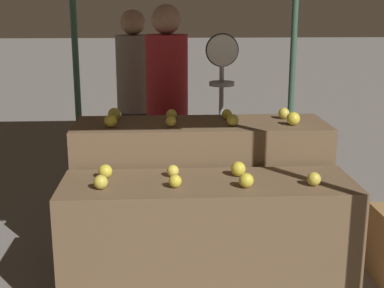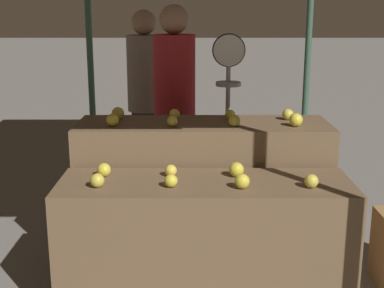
# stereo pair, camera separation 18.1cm
# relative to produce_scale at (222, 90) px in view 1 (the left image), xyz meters

# --- Properties ---
(display_counter_front) EXTENTS (1.72, 0.55, 0.80)m
(display_counter_front) POSITION_rel_produce_scale_xyz_m (-0.21, -1.24, -0.75)
(display_counter_front) COLOR brown
(display_counter_front) RESTS_ON ground_plane
(display_counter_back) EXTENTS (1.72, 0.55, 1.02)m
(display_counter_back) POSITION_rel_produce_scale_xyz_m (-0.21, -0.64, -0.64)
(display_counter_back) COLOR brown
(display_counter_back) RESTS_ON ground_plane
(apple_front_0) EXTENTS (0.08, 0.08, 0.08)m
(apple_front_0) POSITION_rel_produce_scale_xyz_m (-0.82, -1.34, -0.31)
(apple_front_0) COLOR gold
(apple_front_0) RESTS_ON display_counter_front
(apple_front_1) EXTENTS (0.08, 0.08, 0.08)m
(apple_front_1) POSITION_rel_produce_scale_xyz_m (-0.40, -1.34, -0.31)
(apple_front_1) COLOR gold
(apple_front_1) RESTS_ON display_counter_front
(apple_front_2) EXTENTS (0.08, 0.08, 0.08)m
(apple_front_2) POSITION_rel_produce_scale_xyz_m (-0.01, -1.36, -0.30)
(apple_front_2) COLOR gold
(apple_front_2) RESTS_ON display_counter_front
(apple_front_3) EXTENTS (0.08, 0.08, 0.08)m
(apple_front_3) POSITION_rel_produce_scale_xyz_m (0.38, -1.35, -0.31)
(apple_front_3) COLOR gold
(apple_front_3) RESTS_ON display_counter_front
(apple_front_4) EXTENTS (0.08, 0.08, 0.08)m
(apple_front_4) POSITION_rel_produce_scale_xyz_m (-0.81, -1.14, -0.30)
(apple_front_4) COLOR gold
(apple_front_4) RESTS_ON display_counter_front
(apple_front_5) EXTENTS (0.07, 0.07, 0.07)m
(apple_front_5) POSITION_rel_produce_scale_xyz_m (-0.41, -1.14, -0.31)
(apple_front_5) COLOR yellow
(apple_front_5) RESTS_ON display_counter_front
(apple_front_6) EXTENTS (0.09, 0.09, 0.09)m
(apple_front_6) POSITION_rel_produce_scale_xyz_m (-0.02, -1.15, -0.30)
(apple_front_6) COLOR gold
(apple_front_6) RESTS_ON display_counter_front
(apple_back_0) EXTENTS (0.08, 0.08, 0.08)m
(apple_back_0) POSITION_rel_produce_scale_xyz_m (-0.81, -0.75, -0.08)
(apple_back_0) COLOR gold
(apple_back_0) RESTS_ON display_counter_back
(apple_back_1) EXTENTS (0.07, 0.07, 0.07)m
(apple_back_1) POSITION_rel_produce_scale_xyz_m (-0.42, -0.76, -0.09)
(apple_back_1) COLOR yellow
(apple_back_1) RESTS_ON display_counter_back
(apple_back_2) EXTENTS (0.08, 0.08, 0.08)m
(apple_back_2) POSITION_rel_produce_scale_xyz_m (-0.01, -0.76, -0.08)
(apple_back_2) COLOR gold
(apple_back_2) RESTS_ON display_counter_back
(apple_back_3) EXTENTS (0.09, 0.09, 0.09)m
(apple_back_3) POSITION_rel_produce_scale_xyz_m (0.40, -0.76, -0.08)
(apple_back_3) COLOR gold
(apple_back_3) RESTS_ON display_counter_back
(apple_back_4) EXTENTS (0.09, 0.09, 0.09)m
(apple_back_4) POSITION_rel_produce_scale_xyz_m (-0.80, -0.53, -0.08)
(apple_back_4) COLOR gold
(apple_back_4) RESTS_ON display_counter_back
(apple_back_5) EXTENTS (0.07, 0.07, 0.07)m
(apple_back_5) POSITION_rel_produce_scale_xyz_m (-0.41, -0.53, -0.09)
(apple_back_5) COLOR yellow
(apple_back_5) RESTS_ON display_counter_back
(apple_back_6) EXTENTS (0.07, 0.07, 0.07)m
(apple_back_6) POSITION_rel_produce_scale_xyz_m (-0.02, -0.54, -0.09)
(apple_back_6) COLOR gold
(apple_back_6) RESTS_ON display_counter_back
(apple_back_7) EXTENTS (0.08, 0.08, 0.08)m
(apple_back_7) POSITION_rel_produce_scale_xyz_m (0.38, -0.54, -0.08)
(apple_back_7) COLOR gold
(apple_back_7) RESTS_ON display_counter_back
(produce_scale) EXTENTS (0.26, 0.20, 1.59)m
(produce_scale) POSITION_rel_produce_scale_xyz_m (0.00, 0.00, 0.00)
(produce_scale) COLOR #99999E
(produce_scale) RESTS_ON ground_plane
(person_vendor_at_scale) EXTENTS (0.35, 0.35, 1.81)m
(person_vendor_at_scale) POSITION_rel_produce_scale_xyz_m (-0.43, 0.19, -0.09)
(person_vendor_at_scale) COLOR #2D2D38
(person_vendor_at_scale) RESTS_ON ground_plane
(person_customer_left) EXTENTS (0.35, 0.35, 1.77)m
(person_customer_left) POSITION_rel_produce_scale_xyz_m (-0.73, 0.88, -0.11)
(person_customer_left) COLOR #2D2D38
(person_customer_left) RESTS_ON ground_plane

